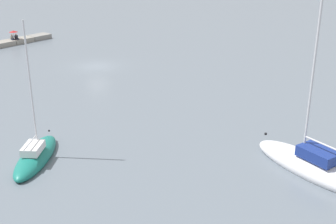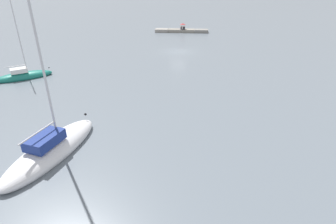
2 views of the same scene
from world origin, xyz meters
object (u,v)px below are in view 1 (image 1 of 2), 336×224
at_px(person_seated_dark_left, 17,37).
at_px(umbrella_open_red, 13,31).
at_px(person_seated_grey_right, 12,38).
at_px(sailboat_white_near, 311,165).
at_px(sailboat_teal_outer, 36,156).

distance_m(person_seated_dark_left, umbrella_open_red, 0.90).
bearing_deg(umbrella_open_red, person_seated_grey_right, 1.82).
bearing_deg(sailboat_white_near, person_seated_dark_left, 95.30).
xyz_separation_m(sailboat_white_near, sailboat_teal_outer, (10.42, -14.62, -0.11)).
bearing_deg(person_seated_dark_left, person_seated_grey_right, -6.84).
bearing_deg(sailboat_teal_outer, person_seated_dark_left, 113.12).
bearing_deg(umbrella_open_red, sailboat_white_near, 80.51).
distance_m(person_seated_grey_right, sailboat_white_near, 46.41).
xyz_separation_m(person_seated_grey_right, sailboat_white_near, (7.37, 45.82, -0.45)).
height_order(sailboat_white_near, sailboat_teal_outer, sailboat_white_near).
relative_size(person_seated_dark_left, umbrella_open_red, 0.58).
relative_size(person_seated_dark_left, sailboat_teal_outer, 0.08).
relative_size(person_seated_dark_left, sailboat_white_near, 0.06).
relative_size(umbrella_open_red, sailboat_teal_outer, 0.13).
xyz_separation_m(person_seated_dark_left, sailboat_white_near, (7.93, 45.67, -0.45)).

